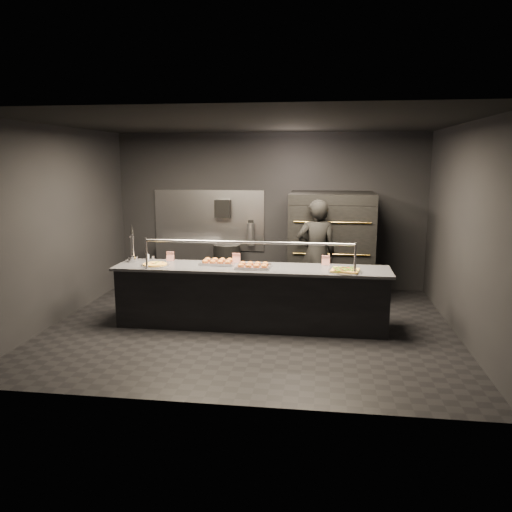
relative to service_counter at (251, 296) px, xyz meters
name	(u,v)px	position (x,y,z in m)	size (l,w,h in m)	color
room	(250,228)	(-0.02, 0.05, 1.03)	(6.04, 6.00, 3.00)	black
service_counter	(251,296)	(0.00, 0.00, 0.00)	(4.10, 0.78, 1.37)	black
pizza_oven	(331,244)	(1.20, 1.90, 0.50)	(1.50, 1.23, 1.91)	black
prep_shelf	(189,263)	(-1.60, 2.32, -0.01)	(1.20, 0.35, 0.90)	#99999E
towel_dispenser	(223,209)	(-0.90, 2.39, 1.09)	(0.30, 0.20, 0.35)	black
fire_extinguisher	(251,234)	(-0.35, 2.40, 0.60)	(0.14, 0.14, 0.51)	#B2B2B7
beer_tap	(133,251)	(-1.88, 0.14, 0.62)	(0.15, 0.22, 0.59)	silver
round_pizza	(155,264)	(-1.45, -0.09, 0.47)	(0.41, 0.41, 0.03)	silver
slider_tray_a	(218,262)	(-0.54, 0.15, 0.49)	(0.54, 0.41, 0.08)	silver
slider_tray_b	(253,266)	(0.04, -0.06, 0.49)	(0.52, 0.40, 0.08)	silver
square_pizza	(345,270)	(1.38, -0.15, 0.47)	(0.49, 0.49, 0.05)	silver
condiment_jar	(149,257)	(-1.67, 0.28, 0.50)	(0.14, 0.06, 0.09)	silver
tent_cards	(243,258)	(-0.16, 0.28, 0.53)	(2.55, 0.04, 0.15)	white
trash_bin	(227,267)	(-0.78, 2.16, -0.03)	(0.53, 0.53, 0.88)	black
worker	(316,254)	(0.95, 1.20, 0.46)	(0.67, 0.44, 1.84)	black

